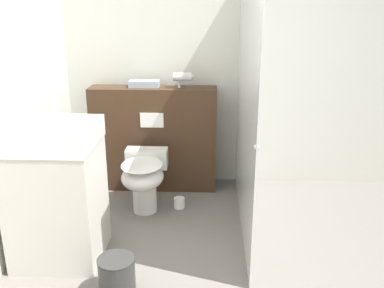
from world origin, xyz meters
TOP-DOWN VIEW (x-y plane):
  - wall_back at (0.00, 2.05)m, footprint 8.00×0.06m
  - partition_panel at (-0.45, 1.81)m, footprint 1.22×0.27m
  - shower_glass at (0.37, 1.11)m, footprint 0.04×1.81m
  - toilet at (-0.48, 1.27)m, footprint 0.38×0.57m
  - sink_vanity at (-0.98, 0.54)m, footprint 0.61×0.56m
  - hair_drier at (-0.16, 1.80)m, footprint 0.20×0.08m
  - folded_towel at (-0.53, 1.83)m, footprint 0.28×0.13m
  - spare_toilet_roll at (-0.17, 1.35)m, footprint 0.10×0.10m
  - waste_bin at (-0.48, 0.12)m, footprint 0.24×0.24m

SIDE VIEW (x-z plane):
  - spare_toilet_roll at x=-0.17m, z-range 0.00..0.09m
  - waste_bin at x=-0.48m, z-range 0.00..0.26m
  - toilet at x=-0.48m, z-range 0.07..0.59m
  - sink_vanity at x=-0.98m, z-range -0.07..1.09m
  - partition_panel at x=-0.45m, z-range 0.00..1.02m
  - shower_glass at x=0.37m, z-range 0.00..2.04m
  - folded_towel at x=-0.53m, z-range 1.02..1.08m
  - hair_drier at x=-0.16m, z-range 1.05..1.19m
  - wall_back at x=0.00m, z-range 0.00..2.50m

